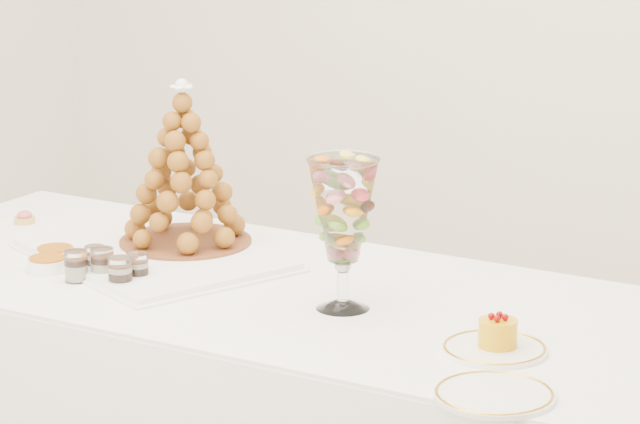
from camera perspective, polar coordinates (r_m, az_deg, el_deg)
The scene contains 14 objects.
lace_tray at distance 3.64m, azimuth -6.23°, elevation -1.62°, with size 0.60×0.45×0.02m, color white.
macaron_vase at distance 3.21m, azimuth 0.88°, elevation -0.01°, with size 0.15×0.15×0.33m.
cake_plate at distance 3.03m, azimuth 6.58°, elevation -5.16°, with size 0.21×0.21×0.01m, color white.
spare_plate at distance 2.81m, azimuth 6.58°, elevation -6.86°, with size 0.22×0.22×0.01m, color white.
pink_tart at distance 4.00m, azimuth -11.06°, elevation -0.22°, with size 0.05×0.05×0.03m.
verrine_a at distance 3.55m, azimuth -8.47°, elevation -1.77°, with size 0.05×0.05×0.06m, color white.
verrine_b at distance 3.50m, azimuth -8.20°, elevation -1.94°, with size 0.05×0.05×0.07m, color white.
verrine_c at distance 3.46m, azimuth -6.88°, elevation -2.11°, with size 0.05×0.05×0.07m, color white.
verrine_d at distance 3.49m, azimuth -9.17°, elevation -2.02°, with size 0.05×0.05×0.07m, color white.
verrine_e at distance 3.42m, azimuth -7.53°, elevation -2.30°, with size 0.05×0.05×0.07m, color white.
ramekin_back at distance 3.66m, azimuth -9.94°, elevation -1.60°, with size 0.10×0.10×0.03m, color white.
ramekin_front at distance 3.58m, azimuth -10.23°, elevation -1.97°, with size 0.10×0.10×0.03m, color white.
croquembouche at distance 3.65m, azimuth -5.15°, elevation 1.80°, with size 0.32×0.32×0.40m.
mousse_cake at distance 3.03m, azimuth 6.71°, elevation -4.53°, with size 0.08×0.08×0.07m.
Camera 1 is at (1.91, -2.52, 1.85)m, focal length 85.00 mm.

